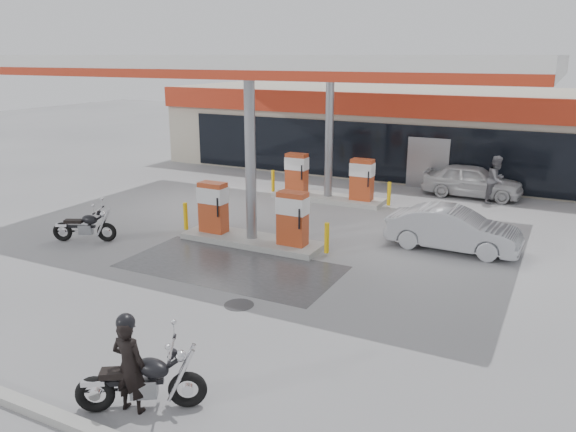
{
  "coord_description": "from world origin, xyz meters",
  "views": [
    {
      "loc": [
        8.44,
        -12.16,
        5.59
      ],
      "look_at": [
        1.51,
        1.49,
        1.2
      ],
      "focal_mm": 35.0,
      "sensor_mm": 36.0,
      "label": 1
    }
  ],
  "objects_px": {
    "parked_motorcycle": "(85,227)",
    "parked_car_left": "(294,154)",
    "main_motorcycle": "(143,383)",
    "sedan_white": "(472,181)",
    "pump_island_near": "(252,221)",
    "pump_island_far": "(328,183)",
    "hatchback_silver": "(453,229)",
    "biker_main": "(129,366)",
    "attendant": "(496,180)"
  },
  "relations": [
    {
      "from": "main_motorcycle",
      "to": "parked_car_left",
      "type": "height_order",
      "value": "parked_car_left"
    },
    {
      "from": "pump_island_near",
      "to": "biker_main",
      "type": "distance_m",
      "value": 8.6
    },
    {
      "from": "pump_island_near",
      "to": "pump_island_far",
      "type": "relative_size",
      "value": 1.0
    },
    {
      "from": "biker_main",
      "to": "parked_car_left",
      "type": "bearing_deg",
      "value": -76.8
    },
    {
      "from": "pump_island_far",
      "to": "hatchback_silver",
      "type": "height_order",
      "value": "pump_island_far"
    },
    {
      "from": "pump_island_near",
      "to": "biker_main",
      "type": "xyz_separation_m",
      "value": [
        2.56,
        -8.21,
        0.1
      ]
    },
    {
      "from": "main_motorcycle",
      "to": "sedan_white",
      "type": "height_order",
      "value": "sedan_white"
    },
    {
      "from": "parked_motorcycle",
      "to": "attendant",
      "type": "bearing_deg",
      "value": 20.26
    },
    {
      "from": "pump_island_far",
      "to": "sedan_white",
      "type": "xyz_separation_m",
      "value": [
        5.02,
        3.2,
        -0.04
      ]
    },
    {
      "from": "parked_car_left",
      "to": "pump_island_near",
      "type": "bearing_deg",
      "value": -150.67
    },
    {
      "from": "biker_main",
      "to": "parked_motorcycle",
      "type": "distance_m",
      "value": 9.45
    },
    {
      "from": "attendant",
      "to": "hatchback_silver",
      "type": "xyz_separation_m",
      "value": [
        -0.37,
        -6.4,
        -0.3
      ]
    },
    {
      "from": "parked_car_left",
      "to": "attendant",
      "type": "bearing_deg",
      "value": -99.16
    },
    {
      "from": "pump_island_near",
      "to": "biker_main",
      "type": "bearing_deg",
      "value": -72.65
    },
    {
      "from": "pump_island_far",
      "to": "parked_car_left",
      "type": "relative_size",
      "value": 1.23
    },
    {
      "from": "main_motorcycle",
      "to": "biker_main",
      "type": "xyz_separation_m",
      "value": [
        -0.16,
        -0.11,
        0.33
      ]
    },
    {
      "from": "pump_island_near",
      "to": "sedan_white",
      "type": "height_order",
      "value": "pump_island_near"
    },
    {
      "from": "parked_motorcycle",
      "to": "parked_car_left",
      "type": "bearing_deg",
      "value": 64.22
    },
    {
      "from": "hatchback_silver",
      "to": "parked_car_left",
      "type": "bearing_deg",
      "value": 47.21
    },
    {
      "from": "pump_island_far",
      "to": "parked_motorcycle",
      "type": "height_order",
      "value": "pump_island_far"
    },
    {
      "from": "main_motorcycle",
      "to": "parked_car_left",
      "type": "bearing_deg",
      "value": 77.7
    },
    {
      "from": "pump_island_near",
      "to": "parked_motorcycle",
      "type": "distance_m",
      "value": 5.19
    },
    {
      "from": "pump_island_far",
      "to": "main_motorcycle",
      "type": "distance_m",
      "value": 14.36
    },
    {
      "from": "attendant",
      "to": "hatchback_silver",
      "type": "relative_size",
      "value": 0.48
    },
    {
      "from": "parked_car_left",
      "to": "sedan_white",
      "type": "bearing_deg",
      "value": -97.62
    },
    {
      "from": "pump_island_near",
      "to": "attendant",
      "type": "distance_m",
      "value": 10.49
    },
    {
      "from": "hatchback_silver",
      "to": "biker_main",
      "type": "bearing_deg",
      "value": 164.87
    },
    {
      "from": "pump_island_near",
      "to": "biker_main",
      "type": "relative_size",
      "value": 3.17
    },
    {
      "from": "attendant",
      "to": "parked_car_left",
      "type": "relative_size",
      "value": 0.45
    },
    {
      "from": "pump_island_far",
      "to": "hatchback_silver",
      "type": "distance_m",
      "value": 6.79
    },
    {
      "from": "pump_island_near",
      "to": "main_motorcycle",
      "type": "bearing_deg",
      "value": -71.38
    },
    {
      "from": "pump_island_near",
      "to": "sedan_white",
      "type": "bearing_deg",
      "value": 61.39
    },
    {
      "from": "main_motorcycle",
      "to": "parked_car_left",
      "type": "distance_m",
      "value": 21.36
    },
    {
      "from": "pump_island_far",
      "to": "biker_main",
      "type": "distance_m",
      "value": 14.44
    },
    {
      "from": "main_motorcycle",
      "to": "attendant",
      "type": "bearing_deg",
      "value": 46.84
    },
    {
      "from": "parked_car_left",
      "to": "parked_motorcycle",
      "type": "bearing_deg",
      "value": -172.05
    },
    {
      "from": "main_motorcycle",
      "to": "sedan_white",
      "type": "bearing_deg",
      "value": 50.38
    },
    {
      "from": "pump_island_far",
      "to": "parked_car_left",
      "type": "xyz_separation_m",
      "value": [
        -4.5,
        6.0,
        -0.1
      ]
    },
    {
      "from": "pump_island_near",
      "to": "main_motorcycle",
      "type": "relative_size",
      "value": 2.73
    },
    {
      "from": "pump_island_near",
      "to": "parked_car_left",
      "type": "xyz_separation_m",
      "value": [
        -4.5,
        12.0,
        -0.1
      ]
    },
    {
      "from": "biker_main",
      "to": "hatchback_silver",
      "type": "distance_m",
      "value": 10.85
    },
    {
      "from": "hatchback_silver",
      "to": "attendant",
      "type": "bearing_deg",
      "value": -2.07
    },
    {
      "from": "biker_main",
      "to": "main_motorcycle",
      "type": "bearing_deg",
      "value": -152.81
    },
    {
      "from": "hatchback_silver",
      "to": "parked_car_left",
      "type": "relative_size",
      "value": 0.92
    },
    {
      "from": "pump_island_far",
      "to": "hatchback_silver",
      "type": "xyz_separation_m",
      "value": [
        5.63,
        -3.8,
        -0.07
      ]
    },
    {
      "from": "pump_island_far",
      "to": "hatchback_silver",
      "type": "bearing_deg",
      "value": -34.04
    },
    {
      "from": "parked_motorcycle",
      "to": "pump_island_near",
      "type": "bearing_deg",
      "value": -0.09
    },
    {
      "from": "parked_motorcycle",
      "to": "sedan_white",
      "type": "relative_size",
      "value": 0.48
    },
    {
      "from": "hatchback_silver",
      "to": "parked_car_left",
      "type": "distance_m",
      "value": 14.09
    },
    {
      "from": "biker_main",
      "to": "hatchback_silver",
      "type": "xyz_separation_m",
      "value": [
        3.06,
        10.41,
        -0.17
      ]
    }
  ]
}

